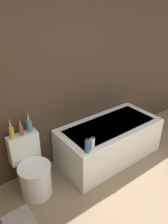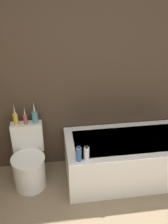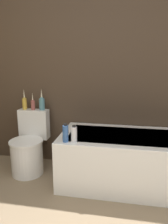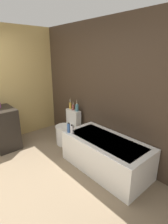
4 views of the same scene
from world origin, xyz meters
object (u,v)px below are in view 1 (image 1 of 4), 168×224
bathtub (109,140)px  vase_silver (21,130)px  shampoo_bottle_tall (87,146)px  shampoo_bottle_short (92,143)px  vase_gold (11,132)px  vase_bronze (29,125)px  toilet (33,172)px

bathtub → vase_silver: vase_silver is taller
shampoo_bottle_tall → shampoo_bottle_short: size_ratio=1.08×
shampoo_bottle_short → vase_gold: bearing=144.6°
vase_silver → vase_bronze: size_ratio=0.80×
toilet → vase_gold: vase_gold is taller
vase_gold → vase_silver: 0.12m
vase_silver → shampoo_bottle_tall: bearing=-44.1°
vase_gold → shampoo_bottle_tall: size_ratio=1.40×
vase_silver → vase_bronze: vase_bronze is taller
toilet → shampoo_bottle_short: 0.84m
vase_gold → shampoo_bottle_tall: 0.92m
shampoo_bottle_short → toilet: bearing=152.0°
shampoo_bottle_short → vase_bronze: bearing=134.1°
vase_bronze → bathtub: bearing=-13.6°
vase_gold → shampoo_bottle_short: vase_gold is taller
toilet → vase_gold: bearing=119.8°
bathtub → vase_silver: 1.38m
shampoo_bottle_short → bathtub: bearing=27.2°
shampoo_bottle_tall → vase_silver: bearing=135.9°
vase_gold → shampoo_bottle_tall: bearing=-39.1°
vase_gold → shampoo_bottle_short: 0.98m
bathtub → vase_gold: bearing=169.2°
vase_gold → vase_silver: bearing=-1.4°
vase_bronze → vase_silver: bearing=-172.1°
bathtub → vase_silver: size_ratio=7.08×
vase_silver → vase_gold: bearing=178.6°
vase_bronze → shampoo_bottle_tall: (0.47, -0.58, -0.19)m
vase_bronze → shampoo_bottle_short: vase_bronze is taller
toilet → vase_bronze: 0.60m
vase_gold → shampoo_bottle_short: bearing=-35.4°
vase_bronze → shampoo_bottle_short: size_ratio=1.55×
vase_gold → bathtub: bearing=-10.8°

